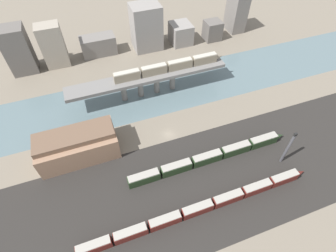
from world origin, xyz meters
TOP-DOWN VIEW (x-y plane):
  - ground_plane at (0.00, 0.00)m, footprint 400.00×400.00m
  - railbed_yard at (0.00, -24.00)m, footprint 280.00×42.00m
  - river_water at (0.00, 25.88)m, footprint 320.00×29.94m
  - bridge at (-0.00, 25.88)m, footprint 69.71×8.42m
  - train_on_bridge at (9.84, 25.88)m, footprint 50.04×2.71m
  - train_yard_near at (-1.45, -32.45)m, footprint 76.80×2.65m
  - train_yard_mid at (9.59, -16.41)m, footprint 61.29×2.89m
  - warehouse_building at (-33.57, 2.46)m, footprint 27.41×13.53m
  - signal_tower at (33.63, -25.41)m, footprint 1.00×0.95m
  - city_block_far_left at (-51.65, 63.33)m, footprint 11.43×10.25m
  - city_block_left at (-36.23, 62.97)m, footprint 10.96×8.34m
  - city_block_center at (-14.99, 65.57)m, footprint 17.67×8.80m
  - city_block_right at (10.59, 62.76)m, footprint 14.76×12.11m
  - city_block_far_right at (29.43, 61.19)m, footprint 10.84×11.80m
  - city_block_tall at (47.46, 58.54)m, footprint 8.87×8.40m
  - city_block_low at (64.49, 63.67)m, footprint 8.22×11.68m

SIDE VIEW (x-z plane):
  - ground_plane at x=0.00m, z-range 0.00..0.00m
  - river_water at x=0.00m, z-range 0.00..0.01m
  - railbed_yard at x=0.00m, z-range 0.00..0.01m
  - train_yard_near at x=-1.45m, z-range -0.03..3.63m
  - train_yard_mid at x=9.59m, z-range -0.04..3.90m
  - city_block_center at x=-14.99m, z-range 0.00..9.79m
  - city_block_tall at x=47.46m, z-range 0.00..10.42m
  - city_block_far_right at x=29.43m, z-range 0.00..10.80m
  - warehouse_building at x=-33.57m, z-range -0.28..11.08m
  - signal_tower at x=33.63m, z-range -0.12..15.31m
  - bridge at x=0.00m, z-range 3.37..13.53m
  - city_block_left at x=-36.23m, z-range 0.00..21.02m
  - city_block_low at x=64.49m, z-range 0.00..21.88m
  - city_block_far_left at x=-51.65m, z-range 0.00..22.35m
  - city_block_right at x=10.59m, z-range 0.00..23.18m
  - train_on_bridge at x=9.84m, z-range 10.11..14.17m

